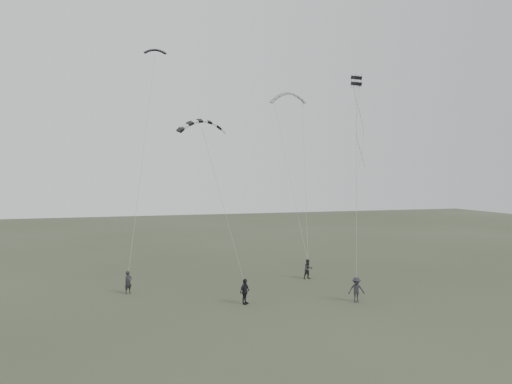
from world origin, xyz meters
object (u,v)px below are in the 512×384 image
object	(u,v)px
flyer_right	(308,269)
flyer_far	(356,290)
kite_box	(356,81)
flyer_left	(128,282)
flyer_center	(245,291)
kite_pale_large	(288,94)
kite_striped	(202,121)
kite_dark_small	(155,50)

from	to	relation	value
flyer_right	flyer_far	world-z (taller)	flyer_far
flyer_far	kite_box	size ratio (longest dim) A/B	2.27
flyer_left	flyer_center	bearing A→B (deg)	-68.60
flyer_left	kite_box	xyz separation A→B (m)	(16.40, -1.16, 14.18)
flyer_far	flyer_center	bearing A→B (deg)	-175.78
kite_pale_large	kite_box	xyz separation A→B (m)	(1.08, -11.32, -0.74)
kite_striped	flyer_far	bearing A→B (deg)	-32.30
flyer_right	flyer_far	size ratio (longest dim) A/B	0.96
flyer_center	kite_pale_large	size ratio (longest dim) A/B	0.46
flyer_far	kite_dark_small	bearing A→B (deg)	150.52
flyer_center	flyer_far	xyz separation A→B (m)	(6.85, -1.58, 0.00)
kite_striped	flyer_center	bearing A→B (deg)	-63.86
flyer_left	kite_box	size ratio (longest dim) A/B	2.20
flyer_left	kite_striped	size ratio (longest dim) A/B	0.47
flyer_center	kite_pale_large	distance (m)	22.87
flyer_far	kite_box	bearing A→B (deg)	79.81
kite_dark_small	kite_striped	distance (m)	9.27
flyer_left	kite_pale_large	xyz separation A→B (m)	(15.32, 10.16, 14.92)
kite_pale_large	kite_striped	world-z (taller)	kite_pale_large
flyer_right	kite_striped	xyz separation A→B (m)	(-8.62, -2.05, 10.88)
flyer_left	flyer_right	size ratio (longest dim) A/B	1.01
flyer_left	flyer_right	world-z (taller)	flyer_left
flyer_center	kite_box	world-z (taller)	kite_box
flyer_left	kite_pale_large	bearing A→B (deg)	1.13
flyer_center	kite_striped	distance (m)	11.63
kite_pale_large	kite_box	bearing A→B (deg)	-74.76
kite_striped	kite_box	distance (m)	12.02
flyer_left	kite_dark_small	xyz separation A→B (m)	(2.42, 5.35, 16.96)
flyer_right	kite_box	bearing A→B (deg)	-39.59
flyer_center	flyer_right	bearing A→B (deg)	0.12
flyer_far	kite_pale_large	xyz separation A→B (m)	(1.70, 16.69, 14.89)
flyer_far	kite_dark_small	distance (m)	23.52
flyer_right	flyer_left	bearing A→B (deg)	178.30
flyer_far	kite_striped	bearing A→B (deg)	165.99
flyer_left	kite_box	bearing A→B (deg)	-36.47
flyer_left	flyer_far	size ratio (longest dim) A/B	0.97
flyer_left	flyer_right	distance (m)	13.48
flyer_far	kite_striped	distance (m)	14.93
flyer_far	kite_dark_small	xyz separation A→B (m)	(-11.20, 11.88, 16.93)
kite_box	flyer_far	bearing A→B (deg)	-124.46
flyer_right	flyer_far	bearing A→B (deg)	-94.06
kite_pale_large	flyer_left	bearing A→B (deg)	-136.67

